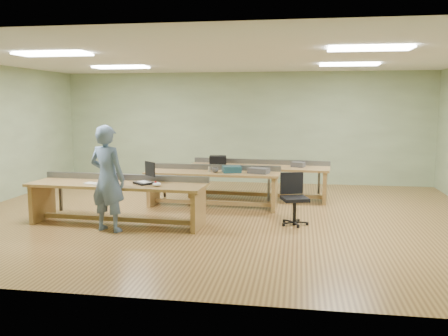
{
  "coord_description": "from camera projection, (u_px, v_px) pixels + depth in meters",
  "views": [
    {
      "loc": [
        1.51,
        -8.87,
        2.18
      ],
      "look_at": [
        0.19,
        -0.6,
        1.03
      ],
      "focal_mm": 38.0,
      "sensor_mm": 36.0,
      "label": 1
    }
  ],
  "objects": [
    {
      "name": "drinks_can",
      "position": [
        209.0,
        169.0,
        9.89
      ],
      "size": [
        0.06,
        0.06,
        0.11
      ],
      "primitive_type": "cylinder",
      "rotation": [
        0.0,
        0.0,
        0.01
      ],
      "color": "silver",
      "rests_on": "workbench_mid"
    },
    {
      "name": "workbench_mid",
      "position": [
        213.0,
        181.0,
        9.95
      ],
      "size": [
        2.82,
        0.83,
        0.86
      ],
      "rotation": [
        0.0,
        0.0,
        -0.03
      ],
      "color": "#A27744",
      "rests_on": "floor"
    },
    {
      "name": "fluor_panels",
      "position": [
        219.0,
        60.0,
        8.8
      ],
      "size": [
        6.2,
        3.5,
        0.03
      ],
      "color": "white",
      "rests_on": "ceiling"
    },
    {
      "name": "storage_box_back",
      "position": [
        218.0,
        161.0,
        10.9
      ],
      "size": [
        0.42,
        0.33,
        0.22
      ],
      "primitive_type": "cube",
      "rotation": [
        0.0,
        0.0,
        0.16
      ],
      "color": "black",
      "rests_on": "workbench_back"
    },
    {
      "name": "mug",
      "position": [
        215.0,
        170.0,
        9.77
      ],
      "size": [
        0.15,
        0.15,
        0.11
      ],
      "primitive_type": "imported",
      "rotation": [
        0.0,
        0.0,
        -0.16
      ],
      "color": "#3D3E40",
      "rests_on": "workbench_mid"
    },
    {
      "name": "tray_back",
      "position": [
        298.0,
        164.0,
        10.63
      ],
      "size": [
        0.34,
        0.3,
        0.11
      ],
      "primitive_type": "cube",
      "rotation": [
        0.0,
        0.0,
        -0.37
      ],
      "color": "#3D3E40",
      "rests_on": "workbench_back"
    },
    {
      "name": "workbench_front",
      "position": [
        118.0,
        193.0,
        8.55
      ],
      "size": [
        3.25,
        1.01,
        0.86
      ],
      "rotation": [
        0.0,
        0.0,
        -0.05
      ],
      "color": "#A27744",
      "rests_on": "floor"
    },
    {
      "name": "floor",
      "position": [
        219.0,
        216.0,
        9.21
      ],
      "size": [
        10.0,
        10.0,
        0.0
      ],
      "primitive_type": "plane",
      "color": "olive",
      "rests_on": "ground"
    },
    {
      "name": "laptop_screen",
      "position": [
        150.0,
        169.0,
        8.46
      ],
      "size": [
        0.26,
        0.23,
        0.26
      ],
      "primitive_type": "cube",
      "rotation": [
        0.0,
        0.0,
        -0.73
      ],
      "color": "black",
      "rests_on": "laptop_base"
    },
    {
      "name": "keyboard",
      "position": [
        96.0,
        184.0,
        8.31
      ],
      "size": [
        0.5,
        0.31,
        0.03
      ],
      "primitive_type": "cube",
      "rotation": [
        0.0,
        0.0,
        -0.35
      ],
      "color": "beige",
      "rests_on": "workbench_front"
    },
    {
      "name": "parts_bin_teal",
      "position": [
        232.0,
        169.0,
        9.8
      ],
      "size": [
        0.44,
        0.38,
        0.13
      ],
      "primitive_type": "cube",
      "rotation": [
        0.0,
        0.0,
        0.31
      ],
      "color": "#153946",
      "rests_on": "workbench_mid"
    },
    {
      "name": "wall_front",
      "position": [
        157.0,
        167.0,
        5.09
      ],
      "size": [
        10.0,
        0.04,
        3.0
      ],
      "primitive_type": "cube",
      "color": "#9DB589",
      "rests_on": "floor"
    },
    {
      "name": "ceiling",
      "position": [
        219.0,
        58.0,
        8.8
      ],
      "size": [
        10.0,
        10.0,
        0.0
      ],
      "primitive_type": "plane",
      "color": "silver",
      "rests_on": "wall_back"
    },
    {
      "name": "person",
      "position": [
        108.0,
        179.0,
        8.02
      ],
      "size": [
        0.75,
        0.59,
        1.82
      ],
      "primitive_type": "imported",
      "rotation": [
        0.0,
        0.0,
        2.88
      ],
      "color": "slate",
      "rests_on": "floor"
    },
    {
      "name": "wall_back",
      "position": [
        244.0,
        128.0,
        12.92
      ],
      "size": [
        10.0,
        0.04,
        3.0
      ],
      "primitive_type": "cube",
      "color": "#9DB589",
      "rests_on": "floor"
    },
    {
      "name": "parts_bin_grey",
      "position": [
        259.0,
        171.0,
        9.68
      ],
      "size": [
        0.47,
        0.37,
        0.11
      ],
      "primitive_type": "cube",
      "rotation": [
        0.0,
        0.0,
        -0.29
      ],
      "color": "#3D3E40",
      "rests_on": "workbench_mid"
    },
    {
      "name": "trackball_mouse",
      "position": [
        157.0,
        184.0,
        8.18
      ],
      "size": [
        0.2,
        0.21,
        0.07
      ],
      "primitive_type": "ellipsoid",
      "rotation": [
        0.0,
        0.0,
        -0.36
      ],
      "color": "white",
      "rests_on": "workbench_front"
    },
    {
      "name": "camera_bag",
      "position": [
        109.0,
        178.0,
        8.55
      ],
      "size": [
        0.26,
        0.18,
        0.17
      ],
      "primitive_type": "cube",
      "rotation": [
        0.0,
        0.0,
        -0.07
      ],
      "color": "black",
      "rests_on": "workbench_front"
    },
    {
      "name": "workbench_back",
      "position": [
        258.0,
        174.0,
        10.85
      ],
      "size": [
        3.28,
        1.11,
        0.86
      ],
      "rotation": [
        0.0,
        0.0,
        -0.08
      ],
      "color": "#A27744",
      "rests_on": "floor"
    },
    {
      "name": "laptop_base",
      "position": [
        144.0,
        183.0,
        8.41
      ],
      "size": [
        0.42,
        0.42,
        0.04
      ],
      "primitive_type": "cube",
      "rotation": [
        0.0,
        0.0,
        -0.73
      ],
      "color": "black",
      "rests_on": "workbench_front"
    },
    {
      "name": "task_chair",
      "position": [
        294.0,
        206.0,
        8.53
      ],
      "size": [
        0.63,
        0.63,
        0.93
      ],
      "rotation": [
        0.0,
        0.0,
        0.31
      ],
      "color": "black",
      "rests_on": "floor"
    }
  ]
}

